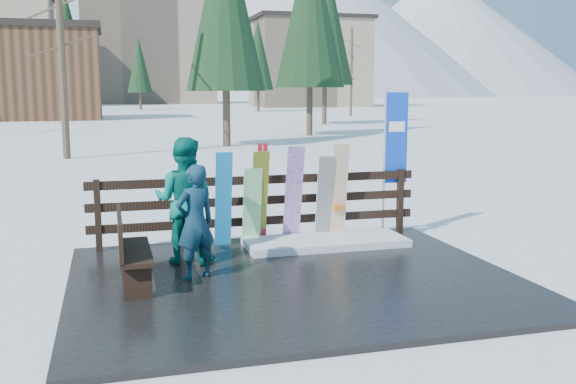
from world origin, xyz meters
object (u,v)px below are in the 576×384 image
object	(u,v)px
snowboard_1	(252,206)
rental_flag	(393,143)
person_front	(195,222)
snowboard_3	(294,194)
snowboard_5	(339,192)
person_back	(184,200)
bench	(129,247)
snowboard_4	(324,198)
snowboard_2	(259,198)
snowboard_0	(223,199)

from	to	relation	value
snowboard_1	rental_flag	distance (m)	2.81
person_front	snowboard_3	bearing A→B (deg)	-160.77
snowboard_5	person_back	distance (m)	2.83
bench	rental_flag	size ratio (longest dim) A/B	0.58
snowboard_4	snowboard_1	bearing A→B (deg)	180.00
snowboard_2	person_back	xyz separation A→B (m)	(-1.32, -0.80, 0.15)
person_front	person_back	world-z (taller)	person_back
snowboard_3	person_front	world-z (taller)	snowboard_3
bench	snowboard_0	xyz separation A→B (m)	(1.55, 1.78, 0.27)
snowboard_5	person_back	xyz separation A→B (m)	(-2.71, -0.80, 0.10)
snowboard_0	rental_flag	xyz separation A→B (m)	(3.10, 0.27, 0.82)
snowboard_2	rental_flag	bearing A→B (deg)	6.16
snowboard_3	person_front	bearing A→B (deg)	-137.99
snowboard_0	snowboard_4	bearing A→B (deg)	0.00
snowboard_5	snowboard_0	bearing A→B (deg)	-180.00
person_back	snowboard_3	bearing A→B (deg)	-134.28
bench	person_front	xyz separation A→B (m)	(0.88, 0.11, 0.27)
snowboard_0	rental_flag	size ratio (longest dim) A/B	0.61
snowboard_3	person_back	size ratio (longest dim) A/B	0.90
snowboard_1	person_front	size ratio (longest dim) A/B	0.84
snowboard_5	bench	bearing A→B (deg)	-153.33
snowboard_4	snowboard_5	world-z (taller)	snowboard_5
snowboard_0	rental_flag	distance (m)	3.22
snowboard_4	snowboard_0	bearing A→B (deg)	-180.00
snowboard_0	person_front	distance (m)	1.80
snowboard_5	rental_flag	bearing A→B (deg)	13.70
person_front	snowboard_2	bearing A→B (deg)	-150.04
snowboard_5	snowboard_3	bearing A→B (deg)	-180.00
snowboard_0	snowboard_3	bearing A→B (deg)	0.00
person_front	snowboard_5	bearing A→B (deg)	-170.70
rental_flag	snowboard_2	bearing A→B (deg)	-173.84
rental_flag	person_back	bearing A→B (deg)	-164.34
snowboard_0	person_back	distance (m)	1.09
snowboard_0	person_back	bearing A→B (deg)	-131.94
snowboard_0	snowboard_5	distance (m)	1.99
snowboard_3	bench	bearing A→B (deg)	-146.93
bench	snowboard_2	xyz separation A→B (m)	(2.15, 1.78, 0.27)
snowboard_0	rental_flag	bearing A→B (deg)	4.98
rental_flag	person_front	world-z (taller)	rental_flag
snowboard_0	snowboard_5	world-z (taller)	snowboard_5
snowboard_3	person_back	xyz separation A→B (m)	(-1.90, -0.80, 0.11)
snowboard_1	snowboard_4	bearing A→B (deg)	0.00
snowboard_5	person_front	world-z (taller)	snowboard_5
snowboard_4	rental_flag	xyz separation A→B (m)	(1.38, 0.27, 0.88)
snowboard_0	snowboard_2	xyz separation A→B (m)	(0.60, 0.00, 0.00)
snowboard_1	snowboard_3	bearing A→B (deg)	-0.00
person_back	snowboard_2	bearing A→B (deg)	-125.83
snowboard_0	snowboard_1	bearing A→B (deg)	0.00
snowboard_1	rental_flag	bearing A→B (deg)	5.87
snowboard_1	snowboard_3	distance (m)	0.73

